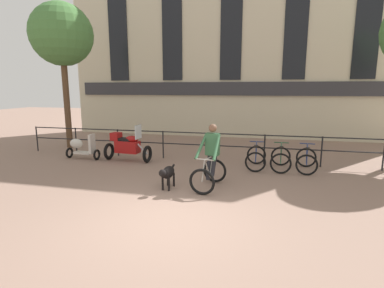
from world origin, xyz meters
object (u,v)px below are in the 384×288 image
at_px(parked_scooter, 82,147).
at_px(parked_motorcycle, 127,146).
at_px(parked_bicycle_mid_left, 281,159).
at_px(parked_bicycle_mid_right, 306,160).
at_px(cyclist_with_bike, 210,159).
at_px(parked_bicycle_near_lamp, 256,158).
at_px(dog, 167,173).

bearing_deg(parked_scooter, parked_motorcycle, -83.98).
distance_m(parked_bicycle_mid_left, parked_bicycle_mid_right, 0.80).
bearing_deg(parked_scooter, cyclist_with_bike, -108.62).
relative_size(cyclist_with_bike, parked_bicycle_mid_right, 1.44).
bearing_deg(parked_bicycle_mid_left, parked_bicycle_near_lamp, 2.88).
distance_m(cyclist_with_bike, parked_scooter, 5.69).
relative_size(parked_motorcycle, parked_bicycle_mid_left, 1.54).
bearing_deg(dog, parked_scooter, 152.22).
distance_m(cyclist_with_bike, parked_motorcycle, 4.10).
height_order(parked_motorcycle, parked_bicycle_mid_left, parked_motorcycle).
bearing_deg(parked_bicycle_mid_right, cyclist_with_bike, 45.72).
xyz_separation_m(cyclist_with_bike, parked_bicycle_near_lamp, (1.14, 2.25, -0.41)).
bearing_deg(parked_bicycle_near_lamp, parked_bicycle_mid_left, -179.82).
bearing_deg(parked_motorcycle, parked_scooter, 97.90).
relative_size(cyclist_with_bike, parked_scooter, 1.31).
bearing_deg(parked_bicycle_mid_right, parked_scooter, 7.59).
relative_size(cyclist_with_bike, parked_bicycle_near_lamp, 1.53).
height_order(cyclist_with_bike, dog, cyclist_with_bike).
bearing_deg(parked_bicycle_mid_left, cyclist_with_bike, 52.09).
xyz_separation_m(parked_bicycle_near_lamp, parked_bicycle_mid_right, (1.59, 0.00, 0.00)).
xyz_separation_m(cyclist_with_bike, parked_scooter, (-5.29, 2.07, -0.30)).
distance_m(dog, parked_bicycle_mid_left, 4.04).
xyz_separation_m(parked_motorcycle, parked_bicycle_mid_right, (6.21, 0.08, -0.20)).
bearing_deg(dog, parked_bicycle_near_lamp, 53.55).
distance_m(parked_bicycle_near_lamp, parked_scooter, 6.44).
height_order(parked_bicycle_mid_left, parked_bicycle_mid_right, same).
bearing_deg(parked_motorcycle, parked_bicycle_mid_left, -84.56).
xyz_separation_m(parked_motorcycle, parked_bicycle_near_lamp, (4.62, 0.08, -0.20)).
bearing_deg(parked_motorcycle, cyclist_with_bike, -117.41).
xyz_separation_m(parked_motorcycle, parked_scooter, (-1.82, -0.10, -0.10)).
height_order(cyclist_with_bike, parked_bicycle_mid_right, cyclist_with_bike).
relative_size(dog, parked_motorcycle, 0.57).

